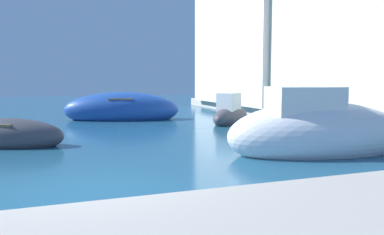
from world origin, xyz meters
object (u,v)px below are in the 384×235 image
(moored_boat_7, at_px, (7,136))
(waterfront_building_main, at_px, (379,31))
(moored_boat_5, at_px, (230,115))
(moored_boat_2, at_px, (122,110))
(waterfront_building_annex, at_px, (272,30))
(moored_boat_3, at_px, (316,132))

(moored_boat_7, xyz_separation_m, waterfront_building_main, (14.87, 0.42, 3.78))
(moored_boat_5, distance_m, moored_boat_7, 9.67)
(waterfront_building_main, bearing_deg, moored_boat_5, 153.97)
(moored_boat_2, distance_m, moored_boat_5, 5.52)
(moored_boat_7, bearing_deg, waterfront_building_annex, 53.21)
(moored_boat_2, bearing_deg, waterfront_building_annex, 29.23)
(moored_boat_2, bearing_deg, moored_boat_7, -110.74)
(moored_boat_3, xyz_separation_m, moored_boat_7, (-8.11, 4.25, -0.28))
(moored_boat_5, xyz_separation_m, waterfront_building_annex, (5.75, 5.91, 4.73))
(waterfront_building_annex, bearing_deg, moored_boat_7, -148.42)
(moored_boat_7, distance_m, waterfront_building_annex, 18.10)
(moored_boat_2, height_order, waterfront_building_main, waterfront_building_main)
(moored_boat_5, bearing_deg, moored_boat_2, 99.34)
(moored_boat_5, height_order, moored_boat_7, moored_boat_5)
(waterfront_building_main, xyz_separation_m, waterfront_building_annex, (0.00, 8.72, 1.04))
(waterfront_building_main, relative_size, waterfront_building_annex, 0.94)
(moored_boat_5, relative_size, waterfront_building_annex, 0.31)
(moored_boat_2, xyz_separation_m, waterfront_building_annex, (10.14, 2.57, 4.64))
(moored_boat_3, height_order, waterfront_building_annex, waterfront_building_annex)
(moored_boat_3, relative_size, moored_boat_5, 1.74)
(moored_boat_2, relative_size, waterfront_building_annex, 0.59)
(moored_boat_3, xyz_separation_m, moored_boat_5, (1.01, 7.47, -0.19))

